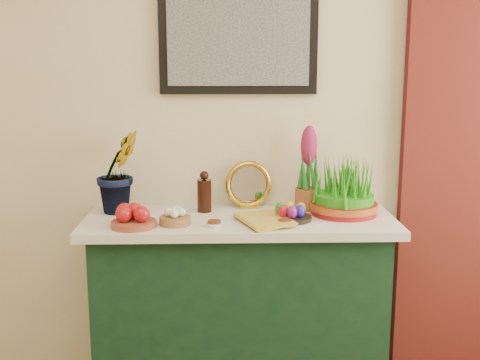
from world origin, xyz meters
name	(u,v)px	position (x,y,z in m)	size (l,w,h in m)	color
sideboard	(240,313)	(0.01, 2.00, 0.42)	(1.30, 0.45, 0.85)	#13361C
tablecloth	(240,221)	(0.01, 2.00, 0.87)	(1.40, 0.55, 0.04)	silver
hyacinth_green	(118,158)	(-0.54, 2.11, 1.14)	(0.25, 0.22, 0.51)	#247022
apple_bowl	(134,218)	(-0.44, 1.85, 0.93)	(0.25, 0.25, 0.10)	brown
garlic_basket	(175,218)	(-0.27, 1.88, 0.92)	(0.18, 0.18, 0.08)	#8D5D39
vinegar_cruet	(204,194)	(-0.15, 2.10, 0.98)	(0.07, 0.07, 0.19)	black
mirror	(248,185)	(0.06, 2.18, 1.00)	(0.23, 0.08, 0.23)	gold
book	(244,222)	(0.03, 1.86, 0.91)	(0.18, 0.26, 0.04)	gold
spice_dish_left	(214,224)	(-0.10, 1.84, 0.90)	(0.07, 0.07, 0.03)	silver
spice_dish_right	(285,223)	(0.20, 1.85, 0.90)	(0.07, 0.07, 0.03)	silver
egg_plate	(291,214)	(0.24, 1.94, 0.92)	(0.25, 0.25, 0.08)	black
hyacinth_pink	(308,172)	(0.34, 2.14, 1.07)	(0.12, 0.12, 0.40)	#9C562E
wheatgrass_sabzeh	(344,190)	(0.49, 2.04, 1.00)	(0.31, 0.31, 0.26)	maroon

